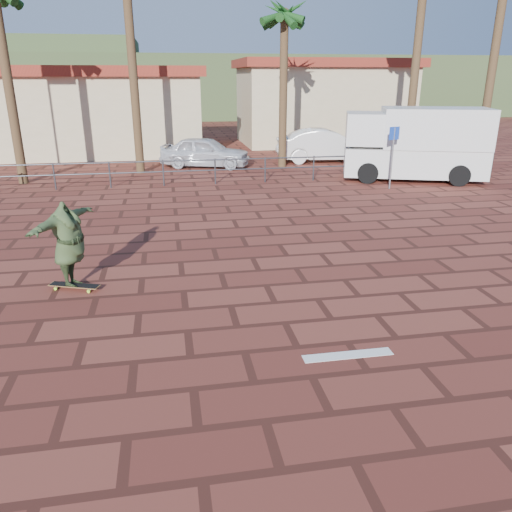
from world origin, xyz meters
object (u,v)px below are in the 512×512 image
Objects in this scene: skateboarder at (69,244)px; campervan at (416,143)px; longboard at (74,286)px; car_silver at (205,152)px; car_white at (326,146)px.

campervan is (11.88, 9.35, 0.55)m from skateboarder.
campervan reaches higher than longboard.
skateboarder reaches higher than car_silver.
car_white is at bearing 76.55° from longboard.
car_silver is 6.02m from car_white.
campervan is 5.50m from car_white.
campervan is (11.88, 9.35, 1.41)m from longboard.
car_white reaches higher than car_silver.
campervan is 1.44× the size of car_silver.
skateboarder reaches higher than car_white.
car_white is at bearing -11.02° from skateboarder.
longboard is at bearing -122.99° from campervan.
campervan is at bearing 58.90° from longboard.
skateboarder is at bearing 151.24° from car_white.
skateboarder is (0.00, -0.00, 0.87)m from longboard.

